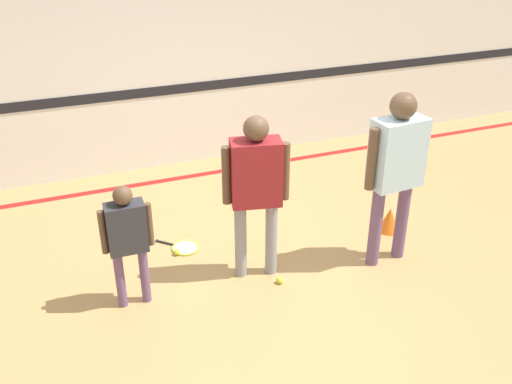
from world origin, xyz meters
name	(u,v)px	position (x,y,z in m)	size (l,w,h in m)	color
ground_plane	(267,278)	(0.00, 0.00, 0.00)	(16.00, 16.00, 0.00)	tan
wall_back	(179,43)	(0.00, 2.88, 1.60)	(16.00, 0.07, 3.20)	silver
floor_stripe	(196,175)	(0.00, 2.39, 0.00)	(14.40, 0.10, 0.01)	red
person_instructor	(256,181)	(-0.06, 0.11, 0.98)	(0.59, 0.33, 1.58)	gray
person_student_left	(127,234)	(-1.22, 0.08, 0.71)	(0.44, 0.18, 1.15)	#6B4C70
person_student_right	(396,162)	(1.21, -0.13, 1.06)	(0.65, 0.30, 1.71)	#6B4C70
racket_spare_on_floor	(184,247)	(-0.60, 0.78, 0.01)	(0.46, 0.45, 0.03)	#C6D838
tennis_ball_near_instructor	(280,280)	(0.08, -0.13, 0.03)	(0.07, 0.07, 0.07)	#CCE038
tennis_ball_by_spare_racket	(177,252)	(-0.69, 0.68, 0.03)	(0.07, 0.07, 0.07)	#CCE038
training_cone	(389,220)	(1.55, 0.31, 0.14)	(0.23, 0.23, 0.27)	orange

